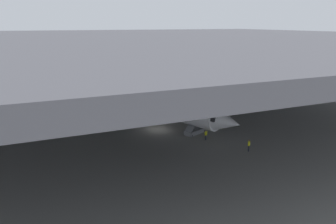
% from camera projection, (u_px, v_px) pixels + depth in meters
% --- Properties ---
extents(ground_plane, '(110.00, 110.00, 0.00)m').
position_uv_depth(ground_plane, '(158.00, 129.00, 50.96)').
color(ground_plane, gray).
extents(hangar_structure, '(121.00, 99.00, 14.97)m').
position_uv_depth(hangar_structure, '(132.00, 38.00, 59.09)').
color(hangar_structure, '#4C4F54').
rests_on(hangar_structure, ground_plane).
extents(airplane_main, '(35.30, 35.27, 11.61)m').
position_uv_depth(airplane_main, '(149.00, 102.00, 54.60)').
color(airplane_main, white).
rests_on(airplane_main, ground_plane).
extents(boarding_stairs, '(4.43, 2.99, 4.69)m').
position_uv_depth(boarding_stairs, '(195.00, 129.00, 48.97)').
color(boarding_stairs, slate).
rests_on(boarding_stairs, ground_plane).
extents(crew_worker_near_nose, '(0.46, 0.39, 1.75)m').
position_uv_depth(crew_worker_near_nose, '(249.00, 145.00, 41.85)').
color(crew_worker_near_nose, '#232838').
rests_on(crew_worker_near_nose, ground_plane).
extents(crew_worker_by_stairs, '(0.53, 0.32, 1.60)m').
position_uv_depth(crew_worker_by_stairs, '(206.00, 134.00, 45.97)').
color(crew_worker_by_stairs, '#232838').
rests_on(crew_worker_by_stairs, ground_plane).
extents(airplane_distant, '(28.15, 27.87, 9.36)m').
position_uv_depth(airplane_distant, '(9.00, 83.00, 74.30)').
color(airplane_distant, white).
rests_on(airplane_distant, ground_plane).
extents(baggage_tug, '(1.65, 2.39, 0.90)m').
position_uv_depth(baggage_tug, '(155.00, 103.00, 65.33)').
color(baggage_tug, yellow).
rests_on(baggage_tug, ground_plane).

